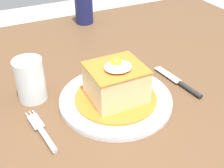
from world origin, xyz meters
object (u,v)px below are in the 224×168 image
Objects in this scene: knife at (183,85)px; drinking_glass at (31,83)px; main_plate at (116,99)px; fork at (44,133)px; soda_can at (84,7)px.

drinking_glass is at bearing 161.21° from knife.
fork is at bearing -169.06° from main_plate.
knife is at bearing 2.60° from fork.
soda_can is 0.49m from drinking_glass.
soda_can is at bearing 53.67° from drinking_glass.
fork is 0.14m from drinking_glass.
fork is 0.37m from knife.
knife is (0.18, -0.02, -0.00)m from main_plate.
main_plate reaches higher than fork.
drinking_glass is (-0.29, -0.39, -0.02)m from soda_can.
drinking_glass is (-0.36, 0.12, 0.04)m from knife.
soda_can reaches higher than drinking_glass.
drinking_glass reaches higher than knife.
main_plate is 0.19m from fork.
drinking_glass reaches higher than fork.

